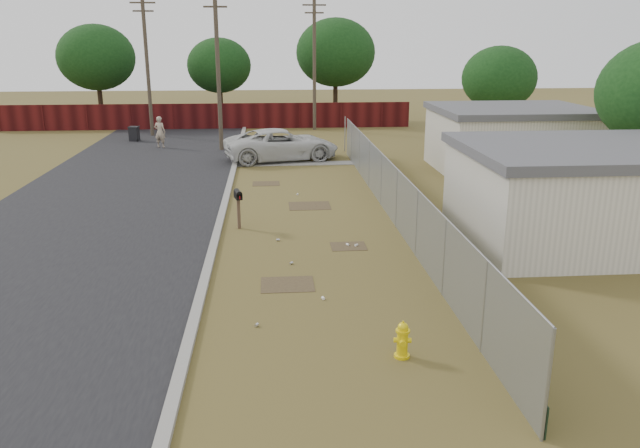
{
  "coord_description": "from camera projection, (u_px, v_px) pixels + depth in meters",
  "views": [
    {
      "loc": [
        -1.17,
        -20.34,
        6.25
      ],
      "look_at": [
        0.21,
        -3.15,
        1.1
      ],
      "focal_mm": 35.0,
      "sensor_mm": 36.0,
      "label": 1
    }
  ],
  "objects": [
    {
      "name": "houses",
      "position": [
        547.0,
        162.0,
        24.6
      ],
      "size": [
        9.3,
        17.24,
        3.1
      ],
      "color": "silver",
      "rests_on": "ground"
    },
    {
      "name": "privacy_fence",
      "position": [
        202.0,
        116.0,
        44.47
      ],
      "size": [
        30.0,
        0.12,
        1.8
      ],
      "primitive_type": "cube",
      "color": "#4A0F0F",
      "rests_on": "ground"
    },
    {
      "name": "chainlink_fence",
      "position": [
        392.0,
        197.0,
        22.3
      ],
      "size": [
        0.1,
        27.06,
        2.02
      ],
      "color": "gray",
      "rests_on": "ground"
    },
    {
      "name": "scattered_litter",
      "position": [
        308.0,
        251.0,
        18.92
      ],
      "size": [
        3.13,
        12.35,
        0.07
      ],
      "color": "white",
      "rests_on": "ground"
    },
    {
      "name": "pedestrian",
      "position": [
        160.0,
        132.0,
        36.82
      ],
      "size": [
        0.78,
        0.62,
        1.86
      ],
      "primitive_type": "imported",
      "rotation": [
        0.0,
        0.0,
        2.85
      ],
      "color": "tan",
      "rests_on": "ground"
    },
    {
      "name": "trash_bin",
      "position": [
        134.0,
        134.0,
        39.3
      ],
      "size": [
        0.68,
        0.74,
        0.92
      ],
      "color": "black",
      "rests_on": "ground"
    },
    {
      "name": "ground",
      "position": [
        306.0,
        229.0,
        21.31
      ],
      "size": [
        120.0,
        120.0,
        0.0
      ],
      "primitive_type": "plane",
      "color": "brown",
      "rests_on": "ground"
    },
    {
      "name": "fire_hydrant",
      "position": [
        402.0,
        340.0,
        12.62
      ],
      "size": [
        0.37,
        0.38,
        0.8
      ],
      "color": "yellow",
      "rests_on": "ground"
    },
    {
      "name": "utility_poles",
      "position": [
        229.0,
        64.0,
        39.42
      ],
      "size": [
        12.6,
        8.24,
        9.0
      ],
      "color": "brown",
      "rests_on": "ground"
    },
    {
      "name": "pickup_truck",
      "position": [
        282.0,
        145.0,
        33.06
      ],
      "size": [
        6.5,
        4.11,
        1.67
      ],
      "primitive_type": "imported",
      "rotation": [
        0.0,
        0.0,
        1.81
      ],
      "color": "silver",
      "rests_on": "ground"
    },
    {
      "name": "street",
      "position": [
        149.0,
        180.0,
        28.47
      ],
      "size": [
        15.1,
        60.0,
        0.12
      ],
      "color": "black",
      "rests_on": "ground"
    },
    {
      "name": "horizon_trees",
      "position": [
        298.0,
        63.0,
        42.55
      ],
      "size": [
        33.32,
        31.94,
        7.78
      ],
      "color": "#322216",
      "rests_on": "ground"
    },
    {
      "name": "mailbox",
      "position": [
        238.0,
        198.0,
        21.05
      ],
      "size": [
        0.32,
        0.59,
        1.35
      ],
      "color": "brown",
      "rests_on": "ground"
    }
  ]
}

